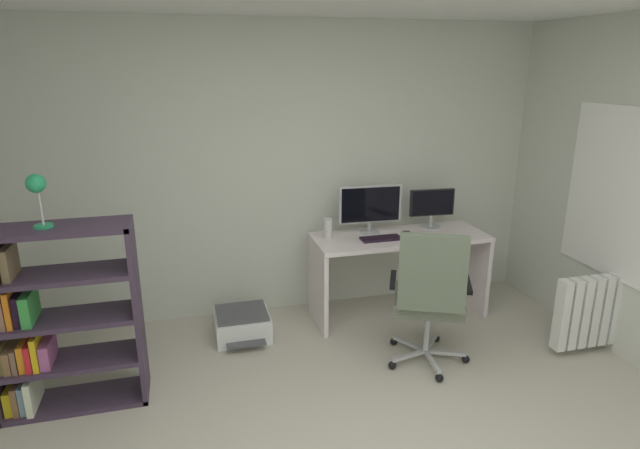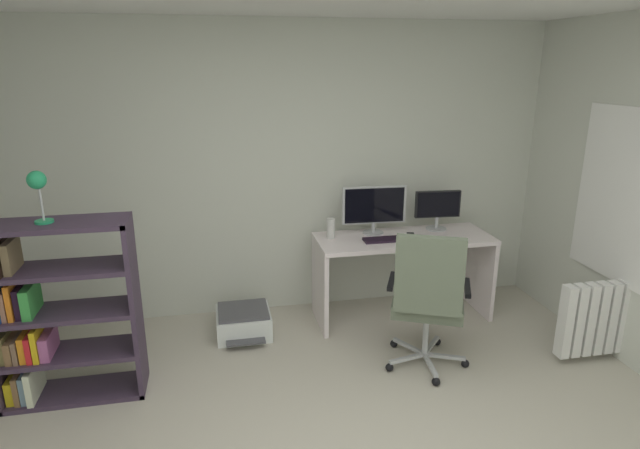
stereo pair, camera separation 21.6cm
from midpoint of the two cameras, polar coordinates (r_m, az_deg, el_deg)
The scene contains 14 objects.
wall_back at distance 4.65m, azimuth -5.54°, elevation 5.66°, with size 4.65×0.10×2.52m, color beige.
window_pane at distance 4.42m, azimuth 29.36°, elevation 2.52°, with size 0.01×1.17×1.20m, color white.
window_frame at distance 4.41m, azimuth 29.29°, elevation 2.52°, with size 0.02×1.25×1.28m, color white.
desk at distance 4.66m, azimuth 7.20°, elevation -3.43°, with size 1.50×0.56×0.74m.
monitor_main at distance 4.58m, azimuth 4.05°, elevation 2.01°, with size 0.56×0.18×0.42m.
monitor_secondary at distance 4.80m, azimuth 10.67°, elevation 2.06°, with size 0.41×0.18×0.35m.
keyboard at distance 4.46m, azimuth 5.18°, elevation -1.52°, with size 0.34×0.13×0.02m, color black.
computer_mouse at distance 4.58m, azimuth 8.00°, elevation -1.06°, with size 0.06×0.10×0.03m, color black.
desktop_speaker at distance 4.47m, azimuth -0.52°, elevation -0.41°, with size 0.07×0.07×0.17m, color silver.
office_chair at distance 3.87m, azimuth 10.16°, elevation -7.31°, with size 0.65×0.66×1.08m.
bookshelf at distance 3.85m, azimuth -28.55°, elevation -9.35°, with size 0.90×0.33×1.22m.
desk_lamp at distance 3.57m, azimuth -29.69°, elevation 3.31°, with size 0.12×0.11×0.32m.
printer at distance 4.49m, azimuth -9.74°, elevation -10.52°, with size 0.44×0.49×0.22m.
radiator at distance 4.62m, azimuth 26.91°, elevation -8.19°, with size 0.81×0.10×0.57m.
Camera 1 is at (-0.84, -1.85, 2.17)m, focal length 29.79 mm.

